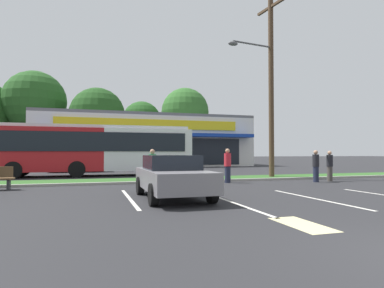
# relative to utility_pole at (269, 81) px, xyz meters

# --- Properties ---
(grass_median) EXTENTS (56.00, 2.20, 0.12)m
(grass_median) POSITION_rel_utility_pole_xyz_m (-4.98, 0.27, -5.64)
(grass_median) COLOR #2D5B23
(grass_median) RESTS_ON ground_plane
(curb_lip) EXTENTS (56.00, 0.24, 0.12)m
(curb_lip) POSITION_rel_utility_pole_xyz_m (-4.98, -0.95, -5.64)
(curb_lip) COLOR #99968C
(curb_lip) RESTS_ON ground_plane
(parking_stripe_0) EXTENTS (0.12, 4.80, 0.01)m
(parking_stripe_0) POSITION_rel_utility_pole_xyz_m (-8.67, -5.91, -5.69)
(parking_stripe_0) COLOR silver
(parking_stripe_0) RESTS_ON ground_plane
(parking_stripe_1) EXTENTS (0.12, 4.80, 0.01)m
(parking_stripe_1) POSITION_rel_utility_pole_xyz_m (-5.79, -7.82, -5.69)
(parking_stripe_1) COLOR silver
(parking_stripe_1) RESTS_ON ground_plane
(parking_stripe_2) EXTENTS (0.12, 4.80, 0.01)m
(parking_stripe_2) POSITION_rel_utility_pole_xyz_m (-2.89, -7.74, -5.69)
(parking_stripe_2) COLOR silver
(parking_stripe_2) RESTS_ON ground_plane
(lot_arrow) EXTENTS (0.70, 1.60, 0.01)m
(lot_arrow) POSITION_rel_utility_pole_xyz_m (-5.66, -10.90, -5.69)
(lot_arrow) COLOR beige
(lot_arrow) RESTS_ON ground_plane
(storefront_building) EXTENTS (23.33, 13.93, 5.71)m
(storefront_building) POSITION_rel_utility_pole_xyz_m (-4.05, 22.56, -2.84)
(storefront_building) COLOR silver
(storefront_building) RESTS_ON ground_plane
(tree_left) EXTENTS (8.38, 8.38, 12.72)m
(tree_left) POSITION_rel_utility_pole_xyz_m (-17.45, 32.16, 2.82)
(tree_left) COLOR #473323
(tree_left) RESTS_ON ground_plane
(tree_mid_left) EXTENTS (7.47, 7.47, 10.36)m
(tree_mid_left) POSITION_rel_utility_pole_xyz_m (-9.23, 29.37, 0.92)
(tree_mid_left) COLOR #473323
(tree_mid_left) RESTS_ON ground_plane
(tree_mid) EXTENTS (5.61, 5.61, 9.05)m
(tree_mid) POSITION_rel_utility_pole_xyz_m (-2.94, 31.05, 0.53)
(tree_mid) COLOR #473323
(tree_mid) RESTS_ON ground_plane
(tree_mid_right) EXTENTS (6.89, 6.89, 10.94)m
(tree_mid_right) POSITION_rel_utility_pole_xyz_m (3.06, 28.81, 1.78)
(tree_mid_right) COLOR #473323
(tree_mid_right) RESTS_ON ground_plane
(utility_pole) EXTENTS (3.09, 2.40, 10.69)m
(utility_pole) POSITION_rel_utility_pole_xyz_m (0.00, 0.00, 0.00)
(utility_pole) COLOR #4C3826
(utility_pole) RESTS_ON ground_plane
(city_bus) EXTENTS (12.70, 2.83, 3.25)m
(city_bus) POSITION_rel_utility_pole_xyz_m (-9.76, 5.35, -3.93)
(city_bus) COLOR #AD191E
(city_bus) RESTS_ON ground_plane
(car_1) EXTENTS (4.38, 1.86, 1.50)m
(car_1) POSITION_rel_utility_pole_xyz_m (-10.99, 10.24, -4.91)
(car_1) COLOR silver
(car_1) RESTS_ON ground_plane
(car_2) EXTENTS (1.98, 4.25, 1.41)m
(car_2) POSITION_rel_utility_pole_xyz_m (-7.32, -6.29, -4.96)
(car_2) COLOR slate
(car_2) RESTS_ON ground_plane
(pedestrian_near_bench) EXTENTS (0.33, 0.33, 1.63)m
(pedestrian_near_bench) POSITION_rel_utility_pole_xyz_m (1.11, -2.64, -4.88)
(pedestrian_near_bench) COLOR #1E2338
(pedestrian_near_bench) RESTS_ON ground_plane
(pedestrian_by_pole) EXTENTS (0.33, 0.33, 1.66)m
(pedestrian_by_pole) POSITION_rel_utility_pole_xyz_m (-7.27, -2.27, -4.86)
(pedestrian_by_pole) COLOR black
(pedestrian_by_pole) RESTS_ON ground_plane
(pedestrian_mid) EXTENTS (0.32, 0.32, 1.60)m
(pedestrian_mid) POSITION_rel_utility_pole_xyz_m (2.15, -2.42, -4.89)
(pedestrian_mid) COLOR #47423D
(pedestrian_mid) RESTS_ON ground_plane
(pedestrian_far) EXTENTS (0.34, 0.34, 1.70)m
(pedestrian_far) POSITION_rel_utility_pole_xyz_m (-3.37, -1.68, -4.84)
(pedestrian_far) COLOR #1E2338
(pedestrian_far) RESTS_ON ground_plane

